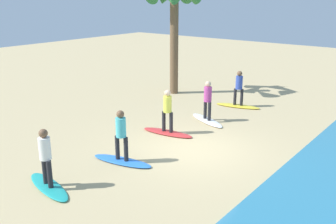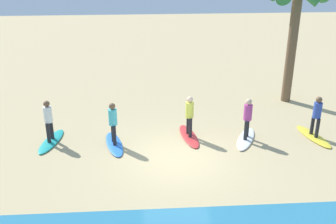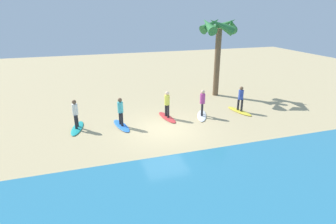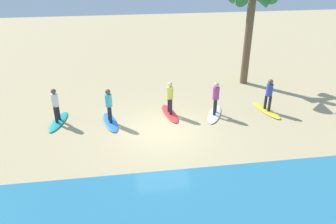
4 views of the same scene
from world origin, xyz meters
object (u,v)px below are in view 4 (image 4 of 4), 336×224
object	(u,v)px
surfboard_white	(215,114)
surfer_red	(170,95)
surfer_blue	(109,103)
surfer_teal	(55,103)
palm_tree	(252,1)
surfer_white	(216,96)
surfboard_teal	(58,122)
surfboard_blue	(110,122)
surfboard_red	(170,114)
surfer_yellow	(269,93)
surfboard_yellow	(266,110)

from	to	relation	value
surfboard_white	surfer_red	distance (m)	2.44
surfer_blue	surfer_teal	xyz separation A→B (m)	(2.45, -0.40, 0.00)
surfer_red	palm_tree	world-z (taller)	palm_tree
surfboard_white	surfer_blue	xyz separation A→B (m)	(5.12, 0.10, 0.99)
surfboard_white	surfer_white	distance (m)	0.99
surfboard_teal	palm_tree	size ratio (longest dim) A/B	0.35
surfboard_white	surfboard_blue	size ratio (longest dim) A/B	1.00
surfer_white	surfboard_blue	size ratio (longest dim) A/B	0.78
surfboard_red	palm_tree	xyz separation A→B (m)	(-5.15, -3.64, 4.77)
surfboard_white	palm_tree	distance (m)	6.91
surfboard_white	surfboard_red	size ratio (longest dim) A/B	1.00
surfer_yellow	surfboard_red	bearing A→B (deg)	-4.24
surfer_yellow	surfer_red	xyz separation A→B (m)	(4.93, -0.37, 0.00)
surfer_yellow	surfboard_white	xyz separation A→B (m)	(2.73, 0.02, -0.99)
palm_tree	surfer_red	bearing A→B (deg)	35.26
surfer_white	surfboard_blue	distance (m)	5.22
surfer_yellow	surfer_white	world-z (taller)	same
surfer_yellow	surfboard_teal	bearing A→B (deg)	-1.58
surfboard_red	surfboard_teal	bearing A→B (deg)	-97.84
surfer_yellow	surfboard_teal	distance (m)	10.36
surfboard_blue	surfboard_teal	size ratio (longest dim) A/B	1.00
surfer_red	surfer_teal	bearing A→B (deg)	0.86
surfboard_white	surfboard_red	distance (m)	2.23
surfer_red	surfer_blue	size ratio (longest dim) A/B	1.00
surfboard_yellow	surfboard_teal	xyz separation A→B (m)	(10.31, -0.28, 0.00)
surfer_blue	surfboard_teal	world-z (taller)	surfer_blue
surfer_white	surfer_blue	world-z (taller)	same
surfboard_teal	surfboard_red	bearing A→B (deg)	102.45
surfer_white	surfboard_red	size ratio (longest dim) A/B	0.78
surfboard_red	surfboard_blue	world-z (taller)	same
surfboard_red	surfer_teal	size ratio (longest dim) A/B	1.28
surfer_white	surfboard_teal	distance (m)	7.65
surfer_red	surfer_teal	distance (m)	5.38
palm_tree	surfboard_yellow	bearing A→B (deg)	86.78
surfboard_yellow	surfboard_white	xyz separation A→B (m)	(2.73, 0.02, 0.00)
surfboard_blue	surfer_blue	size ratio (longest dim) A/B	1.28
surfer_blue	surfer_teal	distance (m)	2.49
surfboard_red	surfboard_yellow	bearing A→B (deg)	77.06
surfer_white	surfer_teal	xyz separation A→B (m)	(7.58, -0.30, 0.00)
surfboard_yellow	surfer_red	world-z (taller)	surfer_red
surfboard_yellow	surfer_blue	world-z (taller)	surfer_blue
surfer_blue	surfer_white	bearing A→B (deg)	-178.92
surfboard_red	surfer_red	distance (m)	0.99
surfboard_white	palm_tree	xyz separation A→B (m)	(-2.96, -4.03, 4.77)
surfboard_yellow	palm_tree	world-z (taller)	palm_tree
surfboard_blue	surfer_teal	size ratio (longest dim) A/B	1.28
surfboard_yellow	surfboard_red	world-z (taller)	same
surfboard_yellow	surfer_red	xyz separation A→B (m)	(4.93, -0.37, 0.99)
surfboard_yellow	surfboard_white	bearing A→B (deg)	-103.15
surfer_yellow	surfboard_red	xyz separation A→B (m)	(4.93, -0.37, -0.99)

